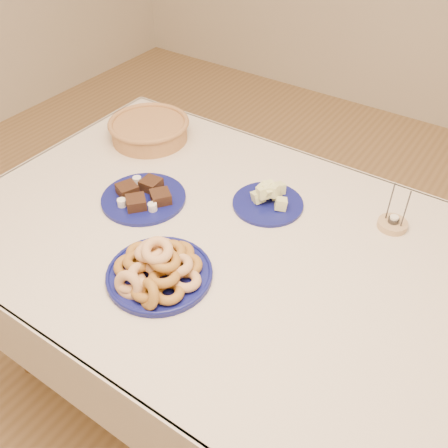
{
  "coord_description": "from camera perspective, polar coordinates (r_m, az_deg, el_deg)",
  "views": [
    {
      "loc": [
        0.59,
        -0.92,
        1.75
      ],
      "look_at": [
        0.0,
        -0.05,
        0.85
      ],
      "focal_mm": 40.0,
      "sensor_mm": 36.0,
      "label": 1
    }
  ],
  "objects": [
    {
      "name": "candle_holder",
      "position": [
        1.6,
        18.71,
        0.06
      ],
      "size": [
        0.11,
        0.11,
        0.15
      ],
      "rotation": [
        0.0,
        0.0,
        -0.2
      ],
      "color": "tan",
      "rests_on": "dining_table"
    },
    {
      "name": "melon_plate",
      "position": [
        1.61,
        5.15,
        2.88
      ],
      "size": [
        0.24,
        0.24,
        0.08
      ],
      "rotation": [
        0.0,
        0.0,
        0.07
      ],
      "color": "navy",
      "rests_on": "dining_table"
    },
    {
      "name": "dining_table",
      "position": [
        1.55,
        1.04,
        -4.79
      ],
      "size": [
        1.71,
        1.11,
        0.75
      ],
      "color": "brown",
      "rests_on": "ground"
    },
    {
      "name": "donut_platter",
      "position": [
        1.36,
        -7.61,
        -5.22
      ],
      "size": [
        0.3,
        0.3,
        0.13
      ],
      "rotation": [
        0.0,
        0.0,
        -0.04
      ],
      "color": "navy",
      "rests_on": "dining_table"
    },
    {
      "name": "brownie_plate",
      "position": [
        1.64,
        -9.19,
        3.11
      ],
      "size": [
        0.35,
        0.35,
        0.05
      ],
      "rotation": [
        0.0,
        0.0,
        -0.32
      ],
      "color": "navy",
      "rests_on": "dining_table"
    },
    {
      "name": "ground",
      "position": [
        2.06,
        0.82,
        -17.5
      ],
      "size": [
        5.0,
        5.0,
        0.0
      ],
      "primitive_type": "plane",
      "color": "olive",
      "rests_on": "ground"
    },
    {
      "name": "wicker_basket",
      "position": [
        1.94,
        -8.54,
        10.67
      ],
      "size": [
        0.4,
        0.4,
        0.08
      ],
      "rotation": [
        0.0,
        0.0,
        -0.41
      ],
      "color": "#93633A",
      "rests_on": "dining_table"
    }
  ]
}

